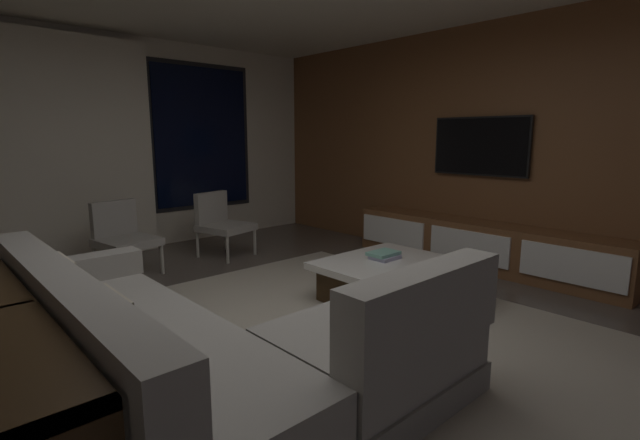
# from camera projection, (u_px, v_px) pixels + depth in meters

# --- Properties ---
(floor) EXTENTS (9.20, 9.20, 0.00)m
(floor) POSITION_uv_depth(u_px,v_px,m) (292.00, 344.00, 3.27)
(floor) COLOR #564C44
(back_wall_with_window) EXTENTS (6.60, 0.30, 2.70)m
(back_wall_with_window) POSITION_uv_depth(u_px,v_px,m) (100.00, 146.00, 5.61)
(back_wall_with_window) COLOR beige
(back_wall_with_window) RESTS_ON floor
(media_wall) EXTENTS (0.12, 7.80, 2.70)m
(media_wall) POSITION_uv_depth(u_px,v_px,m) (506.00, 146.00, 5.06)
(media_wall) COLOR brown
(media_wall) RESTS_ON floor
(area_rug) EXTENTS (3.20, 3.80, 0.01)m
(area_rug) POSITION_uv_depth(u_px,v_px,m) (337.00, 334.00, 3.43)
(area_rug) COLOR #ADA391
(area_rug) RESTS_ON floor
(sectional_couch) EXTENTS (1.98, 2.50, 0.82)m
(sectional_couch) POSITION_uv_depth(u_px,v_px,m) (201.00, 354.00, 2.50)
(sectional_couch) COLOR gray
(sectional_couch) RESTS_ON floor
(coffee_table) EXTENTS (1.16, 1.16, 0.36)m
(coffee_table) POSITION_uv_depth(u_px,v_px,m) (396.00, 282.00, 4.06)
(coffee_table) COLOR #332211
(coffee_table) RESTS_ON floor
(book_stack_on_coffee_table) EXTENTS (0.27, 0.22, 0.06)m
(book_stack_on_coffee_table) POSITION_uv_depth(u_px,v_px,m) (384.00, 255.00, 4.18)
(book_stack_on_coffee_table) COLOR #A9A5C8
(book_stack_on_coffee_table) RESTS_ON coffee_table
(accent_chair_near_window) EXTENTS (0.66, 0.68, 0.78)m
(accent_chair_near_window) POSITION_uv_depth(u_px,v_px,m) (221.00, 221.00, 5.66)
(accent_chair_near_window) COLOR #B2ADA0
(accent_chair_near_window) RESTS_ON floor
(accent_chair_by_curtain) EXTENTS (0.62, 0.64, 0.78)m
(accent_chair_by_curtain) POSITION_uv_depth(u_px,v_px,m) (122.00, 234.00, 4.88)
(accent_chair_by_curtain) COLOR #B2ADA0
(accent_chair_by_curtain) RESTS_ON floor
(media_console) EXTENTS (0.46, 3.10, 0.52)m
(media_console) POSITION_uv_depth(u_px,v_px,m) (482.00, 247.00, 5.10)
(media_console) COLOR brown
(media_console) RESTS_ON floor
(mounted_tv) EXTENTS (0.05, 1.14, 0.66)m
(mounted_tv) POSITION_uv_depth(u_px,v_px,m) (480.00, 146.00, 5.17)
(mounted_tv) COLOR black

